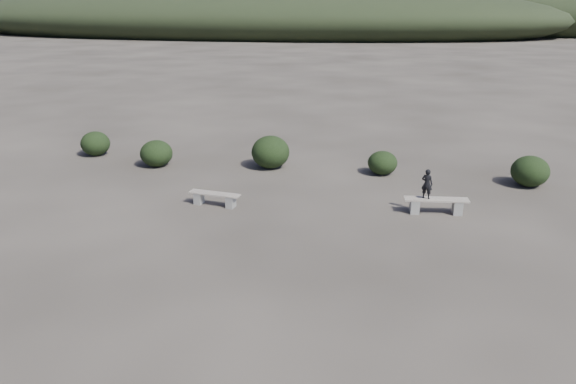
# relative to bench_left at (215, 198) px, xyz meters

# --- Properties ---
(ground) EXTENTS (1200.00, 1200.00, 0.00)m
(ground) POSITION_rel_bench_left_xyz_m (2.43, -4.88, -0.25)
(ground) COLOR #2F2924
(ground) RESTS_ON ground
(bench_left) EXTENTS (1.70, 0.56, 0.42)m
(bench_left) POSITION_rel_bench_left_xyz_m (0.00, 0.00, 0.00)
(bench_left) COLOR gray
(bench_left) RESTS_ON ground
(bench_right) EXTENTS (1.96, 0.62, 0.48)m
(bench_right) POSITION_rel_bench_left_xyz_m (6.83, 0.67, 0.04)
(bench_right) COLOR gray
(bench_right) RESTS_ON ground
(seated_person) EXTENTS (0.39, 0.31, 0.92)m
(seated_person) POSITION_rel_bench_left_xyz_m (6.51, 0.63, 0.69)
(seated_person) COLOR black
(seated_person) RESTS_ON bench_right
(shrub_a) EXTENTS (1.25, 1.25, 1.03)m
(shrub_a) POSITION_rel_bench_left_xyz_m (-3.62, 3.78, 0.26)
(shrub_a) COLOR black
(shrub_a) RESTS_ON ground
(shrub_b) EXTENTS (1.46, 1.46, 1.26)m
(shrub_b) POSITION_rel_bench_left_xyz_m (0.79, 4.43, 0.37)
(shrub_b) COLOR black
(shrub_b) RESTS_ON ground
(shrub_c) EXTENTS (1.10, 1.10, 0.88)m
(shrub_c) POSITION_rel_bench_left_xyz_m (5.06, 4.43, 0.18)
(shrub_c) COLOR black
(shrub_c) RESTS_ON ground
(shrub_e) EXTENTS (1.29, 1.29, 1.08)m
(shrub_e) POSITION_rel_bench_left_xyz_m (10.14, 4.03, 0.28)
(shrub_e) COLOR black
(shrub_e) RESTS_ON ground
(shrub_f) EXTENTS (1.19, 1.19, 1.01)m
(shrub_f) POSITION_rel_bench_left_xyz_m (-6.77, 4.77, 0.25)
(shrub_f) COLOR black
(shrub_f) RESTS_ON ground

